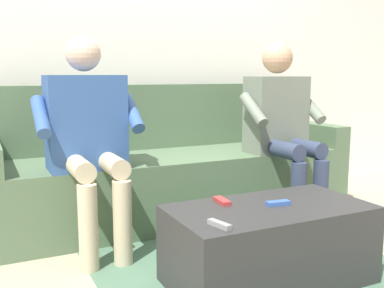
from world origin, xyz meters
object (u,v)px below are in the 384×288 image
object	(u,v)px
remote_red	(222,201)
person_left_seated	(282,120)
coffee_table	(269,244)
remote_gray	(219,224)
remote_blue	(278,203)
couch	(171,171)
person_right_seated	(88,130)

from	to	relation	value
remote_red	person_left_seated	bearing A→B (deg)	132.34
person_left_seated	coffee_table	bearing A→B (deg)	50.64
remote_red	remote_gray	bearing A→B (deg)	-27.02
remote_gray	remote_blue	bearing A→B (deg)	96.63
coffee_table	couch	bearing A→B (deg)	-90.00
coffee_table	remote_red	bearing A→B (deg)	-39.10
person_right_seated	remote_blue	size ratio (longest dim) A/B	10.49
remote_gray	remote_blue	world-z (taller)	remote_gray
coffee_table	person_left_seated	bearing A→B (deg)	-129.36
couch	remote_red	distance (m)	1.07
remote_blue	remote_red	world-z (taller)	same
remote_blue	remote_red	bearing A→B (deg)	-26.08
person_left_seated	remote_blue	distance (m)	1.06
person_left_seated	remote_gray	world-z (taller)	person_left_seated
person_left_seated	couch	bearing A→B (deg)	-30.57
coffee_table	person_right_seated	world-z (taller)	person_right_seated
couch	person_left_seated	bearing A→B (deg)	149.43
couch	person_right_seated	xyz separation A→B (m)	(0.66, 0.37, 0.37)
person_right_seated	remote_gray	size ratio (longest dim) A/B	10.19
person_left_seated	person_right_seated	world-z (taller)	same
person_right_seated	coffee_table	bearing A→B (deg)	128.74
coffee_table	person_left_seated	size ratio (longest dim) A/B	0.79
coffee_table	remote_gray	world-z (taller)	remote_gray
couch	person_left_seated	xyz separation A→B (m)	(-0.66, 0.39, 0.37)
person_left_seated	remote_blue	world-z (taller)	person_left_seated
remote_gray	remote_blue	distance (m)	0.43
remote_gray	remote_red	distance (m)	0.35
couch	person_right_seated	world-z (taller)	person_right_seated
remote_blue	person_left_seated	bearing A→B (deg)	-120.25
person_left_seated	person_right_seated	xyz separation A→B (m)	(1.32, -0.02, 0.00)
coffee_table	remote_red	xyz separation A→B (m)	(0.18, -0.14, 0.20)
person_right_seated	remote_gray	xyz separation A→B (m)	(-0.30, 0.98, -0.30)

